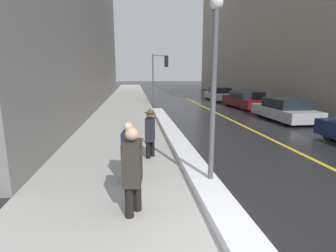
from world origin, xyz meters
TOP-DOWN VIEW (x-y plane):
  - ground_plane at (0.00, 0.00)m, footprint 160.00×160.00m
  - sidewalk_slab at (-2.00, 15.00)m, footprint 4.00×80.00m
  - road_centre_stripe at (4.00, 15.00)m, footprint 0.16×80.00m
  - snow_bank_curb at (0.19, 6.45)m, footprint 0.65×15.57m
  - building_facade_left at (-7.00, 20.00)m, footprint 6.00×36.00m
  - building_facade_right at (13.00, 22.00)m, footprint 6.00×36.00m
  - lamp_post at (0.33, 1.99)m, footprint 0.28×0.28m
  - traffic_light_near at (0.89, 18.27)m, footprint 1.31×0.32m
  - pedestrian_nearside at (-1.44, 1.00)m, footprint 0.38×0.57m
  - pedestrian_with_shoulder_bag at (-1.53, 2.44)m, footprint 0.34×0.71m
  - pedestrian_in_fedora at (-0.92, 4.29)m, footprint 0.34×0.51m
  - parked_car_silver at (6.90, 9.89)m, footprint 1.86×4.34m
  - parked_car_maroon at (6.98, 15.23)m, footprint 2.11×4.63m
  - parked_car_white at (6.76, 20.85)m, footprint 1.88×4.37m

SIDE VIEW (x-z plane):
  - ground_plane at x=0.00m, z-range 0.00..0.00m
  - road_centre_stripe at x=4.00m, z-range 0.00..0.00m
  - sidewalk_slab at x=-2.00m, z-range 0.00..0.01m
  - snow_bank_curb at x=0.19m, z-range 0.00..0.21m
  - parked_car_silver at x=6.90m, z-range -0.04..1.19m
  - parked_car_white at x=6.76m, z-range -0.03..1.19m
  - parked_car_maroon at x=6.98m, z-range -0.03..1.22m
  - pedestrian_with_shoulder_bag at x=-1.53m, z-range 0.08..1.57m
  - pedestrian_in_fedora at x=-0.92m, z-range 0.07..1.62m
  - pedestrian_nearside at x=-1.44m, z-range 0.09..1.75m
  - lamp_post at x=0.33m, z-range 0.46..4.59m
  - traffic_light_near at x=0.89m, z-range 0.92..5.02m
  - building_facade_left at x=-7.00m, z-range 0.00..14.97m
  - building_facade_right at x=13.00m, z-range 0.00..18.97m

